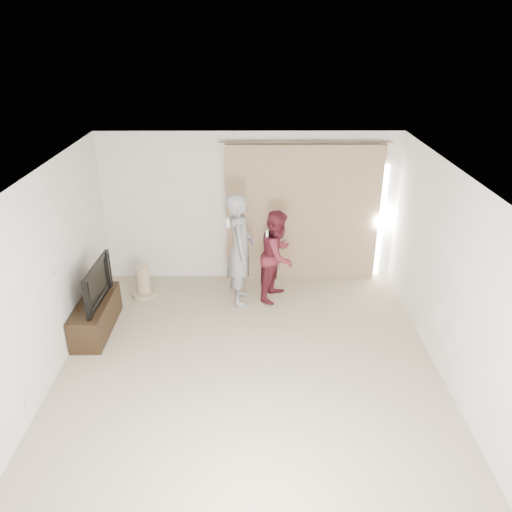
{
  "coord_description": "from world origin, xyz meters",
  "views": [
    {
      "loc": [
        0.06,
        -5.29,
        4.16
      ],
      "look_at": [
        0.1,
        1.2,
        1.12
      ],
      "focal_mm": 35.0,
      "sensor_mm": 36.0,
      "label": 1
    }
  ],
  "objects_px": {
    "tv_console": "(96,316)",
    "person_woman": "(278,255)",
    "person_man": "(240,250)",
    "tv": "(91,283)"
  },
  "relations": [
    {
      "from": "tv",
      "to": "person_man",
      "type": "xyz_separation_m",
      "value": [
        2.12,
        0.85,
        0.14
      ]
    },
    {
      "from": "tv_console",
      "to": "tv",
      "type": "relative_size",
      "value": 1.21
    },
    {
      "from": "tv_console",
      "to": "person_man",
      "type": "xyz_separation_m",
      "value": [
        2.12,
        0.85,
        0.68
      ]
    },
    {
      "from": "tv",
      "to": "person_woman",
      "type": "xyz_separation_m",
      "value": [
        2.72,
        0.99,
        -0.03
      ]
    },
    {
      "from": "person_man",
      "to": "person_woman",
      "type": "distance_m",
      "value": 0.64
    },
    {
      "from": "tv_console",
      "to": "tv",
      "type": "xyz_separation_m",
      "value": [
        0.0,
        0.0,
        0.54
      ]
    },
    {
      "from": "person_man",
      "to": "tv",
      "type": "bearing_deg",
      "value": -158.09
    },
    {
      "from": "tv_console",
      "to": "person_woman",
      "type": "xyz_separation_m",
      "value": [
        2.72,
        0.99,
        0.52
      ]
    },
    {
      "from": "tv_console",
      "to": "tv",
      "type": "bearing_deg",
      "value": 0.0
    },
    {
      "from": "person_man",
      "to": "person_woman",
      "type": "bearing_deg",
      "value": 13.11
    }
  ]
}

